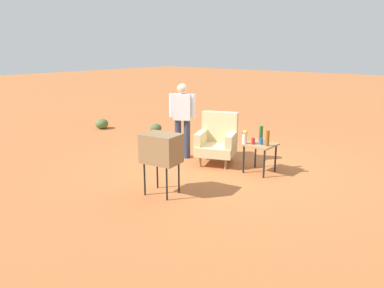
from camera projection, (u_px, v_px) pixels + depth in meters
The scene contains 12 objects.
ground_plane at pixel (228, 166), 7.69m from camera, with size 60.00×60.00×0.00m, color #AD6033.
armchair at pixel (217, 140), 7.79m from camera, with size 1.00×1.01×1.06m.
side_table at pixel (260, 148), 7.18m from camera, with size 0.56×0.56×0.58m.
tv_on_stand at pixel (161, 149), 6.04m from camera, with size 0.67×0.53×1.03m.
person_standing at pixel (182, 116), 8.04m from camera, with size 0.50×0.38×1.64m.
soda_can_red at pixel (253, 141), 7.11m from camera, with size 0.07×0.07×0.12m, color red.
soda_can_blue at pixel (261, 141), 7.10m from camera, with size 0.07×0.07×0.12m, color blue.
bottle_wine_green at pixel (261, 134), 7.25m from camera, with size 0.07×0.07×0.32m, color #1E5623.
bottle_tall_amber at pixel (267, 138), 6.97m from camera, with size 0.07×0.07×0.30m, color brown.
flower_vase at pixel (245, 136), 7.13m from camera, with size 0.15×0.10×0.27m.
shrub_near at pixel (102, 124), 11.19m from camera, with size 0.39×0.39×0.30m, color #516B38.
shrub_mid at pixel (156, 128), 10.73m from camera, with size 0.32×0.32×0.25m, color #475B33.
Camera 1 is at (4.11, -6.11, 2.38)m, focal length 34.77 mm.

